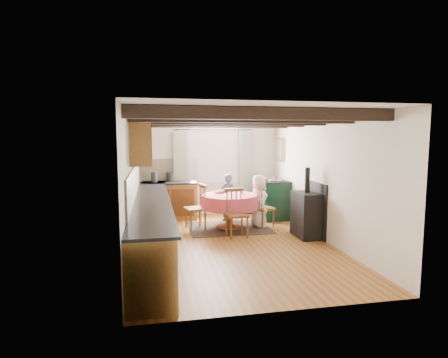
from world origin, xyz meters
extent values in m
cube|color=#9F5F28|center=(0.00, 0.00, 0.00)|extent=(3.60, 5.50, 0.00)
cube|color=white|center=(0.00, 0.00, 2.40)|extent=(3.60, 5.50, 0.00)
cube|color=silver|center=(0.00, 2.75, 1.20)|extent=(3.60, 0.00, 2.40)
cube|color=silver|center=(0.00, -2.75, 1.20)|extent=(3.60, 0.00, 2.40)
cube|color=silver|center=(-1.80, 0.00, 1.20)|extent=(0.00, 5.50, 2.40)
cube|color=silver|center=(1.80, 0.00, 1.20)|extent=(0.00, 5.50, 2.40)
cube|color=black|center=(0.00, -2.00, 2.31)|extent=(3.60, 0.16, 0.16)
cube|color=black|center=(0.00, -1.00, 2.31)|extent=(3.60, 0.16, 0.16)
cube|color=black|center=(0.00, 0.00, 2.31)|extent=(3.60, 0.16, 0.16)
cube|color=black|center=(0.00, 1.00, 2.31)|extent=(3.60, 0.16, 0.16)
cube|color=black|center=(0.00, 2.00, 2.31)|extent=(3.60, 0.16, 0.16)
cube|color=beige|center=(-1.78, 0.30, 1.20)|extent=(0.02, 4.50, 0.55)
cube|color=beige|center=(-1.00, 2.73, 1.20)|extent=(1.40, 0.02, 0.55)
cube|color=olive|center=(-1.50, 0.00, 0.44)|extent=(0.60, 5.30, 0.88)
cube|color=olive|center=(-1.05, 2.45, 0.44)|extent=(1.30, 0.60, 0.88)
cube|color=black|center=(-1.48, 0.00, 0.90)|extent=(0.64, 5.30, 0.04)
cube|color=black|center=(-1.05, 2.43, 0.90)|extent=(1.30, 0.64, 0.04)
cube|color=olive|center=(-1.63, 1.20, 1.95)|extent=(0.34, 1.80, 0.90)
cube|color=olive|center=(-1.63, -0.30, 1.90)|extent=(0.34, 0.90, 0.70)
cube|color=white|center=(0.10, 2.73, 1.60)|extent=(1.34, 0.03, 1.54)
cube|color=white|center=(0.10, 2.74, 1.60)|extent=(1.20, 0.01, 1.40)
cube|color=#A1A29F|center=(-0.75, 2.65, 1.10)|extent=(0.35, 0.10, 2.10)
cube|color=#A1A29F|center=(0.95, 2.65, 1.10)|extent=(0.35, 0.10, 2.10)
cylinder|color=black|center=(0.10, 2.65, 2.20)|extent=(2.00, 0.03, 0.03)
cube|color=gold|center=(1.77, 2.30, 1.70)|extent=(0.04, 0.50, 0.60)
cylinder|color=silver|center=(1.05, 2.72, 1.70)|extent=(0.30, 0.02, 0.30)
cube|color=#41372D|center=(0.20, 1.21, 0.01)|extent=(1.76, 1.37, 0.01)
imported|color=#383849|center=(0.31, 1.98, 0.57)|extent=(0.47, 0.38, 1.13)
imported|color=white|center=(0.88, 1.21, 0.59)|extent=(0.38, 0.58, 1.18)
imported|color=silver|center=(0.00, 1.50, 0.78)|extent=(0.27, 0.27, 0.05)
imported|color=silver|center=(0.14, 1.56, 0.78)|extent=(0.29, 0.29, 0.06)
imported|color=silver|center=(0.51, 1.29, 0.80)|extent=(0.11, 0.11, 0.10)
cylinder|color=#262628|center=(-1.41, 2.41, 1.04)|extent=(0.15, 0.15, 0.25)
cylinder|color=#262628|center=(-1.01, 2.57, 1.03)|extent=(0.20, 0.20, 0.22)
camera|label=1|loc=(-1.46, -6.59, 2.00)|focal=29.40mm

